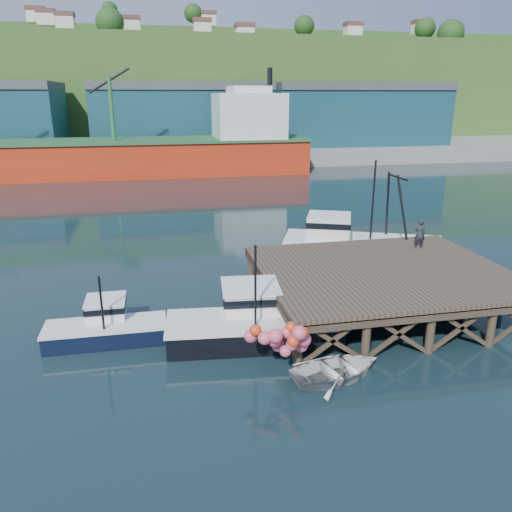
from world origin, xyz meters
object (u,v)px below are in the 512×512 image
object	(u,v)px
boat_navy	(106,326)
trawler	(360,245)
boat_black	(253,321)
dockworker	(420,234)
dinghy	(337,369)

from	to	relation	value
boat_navy	trawler	xyz separation A→B (m)	(14.90, 7.21, 0.70)
boat_black	dockworker	bearing A→B (deg)	30.04
boat_black	dinghy	distance (m)	4.59
dinghy	dockworker	distance (m)	11.98
trawler	dockworker	size ratio (longest dim) A/B	6.33
boat_navy	dinghy	world-z (taller)	boat_navy
trawler	dinghy	size ratio (longest dim) A/B	2.84
dockworker	trawler	bearing A→B (deg)	-44.58
boat_navy	dockworker	xyz separation A→B (m)	(16.75, 3.50, 2.30)
boat_navy	boat_black	xyz separation A→B (m)	(6.33, -1.25, 0.20)
boat_black	trawler	xyz separation A→B (m)	(8.56, 8.46, 0.50)
boat_navy	dinghy	distance (m)	10.18
trawler	dockworker	xyz separation A→B (m)	(1.86, -3.70, 1.59)
boat_navy	dinghy	xyz separation A→B (m)	(8.81, -5.09, -0.27)
dockworker	boat_black	bearing A→B (deg)	43.31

